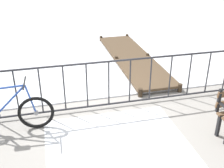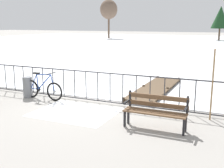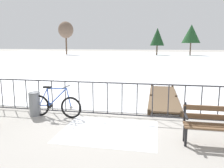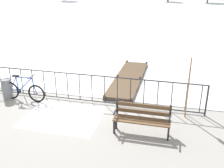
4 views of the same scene
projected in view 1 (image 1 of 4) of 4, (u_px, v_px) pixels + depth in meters
name	position (u px, v px, depth m)	size (l,w,h in m)	color
ground_plane	(99.00, 109.00, 5.91)	(160.00, 160.00, 0.00)	#9E9991
snow_patch	(117.00, 142.00, 4.88)	(2.44, 1.94, 0.01)	white
railing_fence	(98.00, 85.00, 5.66)	(9.06, 0.06, 1.07)	#2D2D33
bicycle_near_railing	(6.00, 114.00, 5.02)	(1.71, 0.52, 0.97)	black
wooden_dock	(132.00, 58.00, 8.34)	(1.10, 4.43, 0.20)	brown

